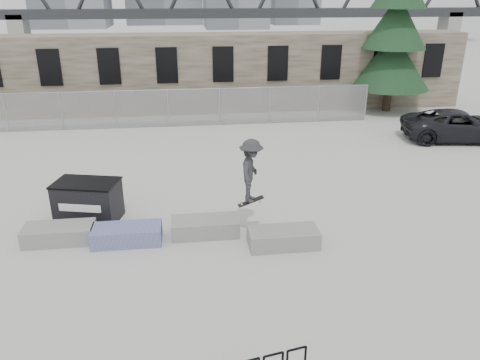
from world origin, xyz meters
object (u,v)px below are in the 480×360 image
at_px(planter_offset, 283,237).
at_px(planter_center_right, 205,226).
at_px(planter_center_left, 127,234).
at_px(spruce_tree, 395,28).
at_px(planter_far_left, 59,233).
at_px(suv, 459,125).
at_px(dumpster, 88,201).
at_px(skateboarder, 251,171).

bearing_deg(planter_offset, planter_center_right, 156.36).
height_order(planter_center_left, spruce_tree, spruce_tree).
distance_m(planter_far_left, suv, 18.87).
bearing_deg(planter_offset, suv, 40.41).
bearing_deg(suv, spruce_tree, 17.79).
bearing_deg(planter_center_right, dumpster, 157.94).
height_order(suv, skateboarder, skateboarder).
bearing_deg(planter_center_left, planter_far_left, 171.24).
xyz_separation_m(suv, skateboarder, (-11.45, -8.08, 1.24)).
xyz_separation_m(planter_center_left, planter_offset, (4.47, -0.76, 0.00)).
distance_m(planter_offset, spruce_tree, 18.70).
relative_size(planter_center_left, spruce_tree, 0.17).
bearing_deg(planter_far_left, dumpster, 65.30).
distance_m(planter_far_left, planter_offset, 6.53).
height_order(planter_offset, dumpster, dumpster).
bearing_deg(spruce_tree, planter_center_right, -129.63).
bearing_deg(planter_center_right, planter_offset, -23.64).
xyz_separation_m(planter_far_left, planter_center_right, (4.24, -0.10, 0.00)).
distance_m(planter_far_left, spruce_tree, 22.02).
xyz_separation_m(planter_far_left, suv, (17.08, 8.00, 0.46)).
bearing_deg(dumpster, planter_center_left, -37.33).
distance_m(planter_far_left, planter_center_right, 4.24).
height_order(planter_center_right, spruce_tree, spruce_tree).
bearing_deg(dumpster, planter_center_right, -8.09).
relative_size(planter_far_left, planter_center_right, 1.00).
xyz_separation_m(dumpster, suv, (16.45, 6.64, 0.08)).
bearing_deg(planter_far_left, suv, 25.10).
bearing_deg(suv, planter_center_left, 128.00).
bearing_deg(planter_offset, planter_far_left, 170.65).
relative_size(planter_center_left, planter_offset, 1.00).
relative_size(planter_center_right, planter_offset, 1.00).
distance_m(planter_center_right, skateboarder, 2.20).
bearing_deg(planter_far_left, planter_offset, -9.35).
xyz_separation_m(planter_offset, suv, (10.64, 9.06, 0.46)).
distance_m(planter_far_left, planter_center_left, 1.99).
bearing_deg(suv, planter_center_right, 131.46).
bearing_deg(planter_center_left, spruce_tree, 45.79).
bearing_deg(planter_center_right, skateboarder, 0.69).
relative_size(spruce_tree, suv, 2.17).
relative_size(planter_far_left, planter_offset, 1.00).
distance_m(planter_offset, suv, 13.99).
xyz_separation_m(planter_center_right, spruce_tree, (11.89, 14.36, 4.57)).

